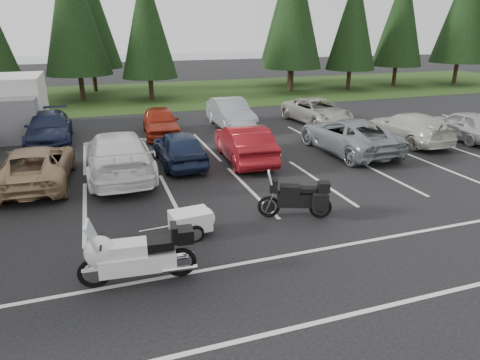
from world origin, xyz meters
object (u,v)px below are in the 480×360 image
(car_far_2, at_px, (161,122))
(car_far_4, at_px, (317,111))
(touring_motorcycle, at_px, (137,251))
(cargo_trailer, at_px, (190,223))
(car_near_6, at_px, (348,135))
(car_near_8, at_px, (465,125))
(car_near_5, at_px, (244,143))
(car_near_2, at_px, (36,165))
(car_near_4, at_px, (179,148))
(car_far_1, at_px, (49,128))
(car_near_7, at_px, (408,127))
(car_far_3, at_px, (231,113))
(box_truck, at_px, (18,106))
(adventure_motorcycle, at_px, (295,195))
(car_near_3, at_px, (118,154))

(car_far_2, height_order, car_far_4, car_far_2)
(touring_motorcycle, relative_size, cargo_trailer, 1.86)
(car_near_6, height_order, car_near_8, car_near_6)
(car_near_5, distance_m, car_near_8, 11.52)
(car_near_2, bearing_deg, cargo_trailer, 129.75)
(car_near_4, distance_m, cargo_trailer, 6.40)
(car_far_1, bearing_deg, car_near_7, -18.74)
(car_far_1, xyz_separation_m, car_far_3, (9.27, 0.39, 0.07))
(car_near_2, relative_size, touring_motorcycle, 1.77)
(car_near_8, bearing_deg, car_near_5, -1.01)
(box_truck, distance_m, car_far_3, 11.03)
(box_truck, distance_m, car_far_1, 2.97)
(car_near_6, distance_m, adventure_motorcycle, 7.73)
(car_near_6, height_order, cargo_trailer, car_near_6)
(car_near_3, relative_size, adventure_motorcycle, 2.42)
(car_far_1, height_order, adventure_motorcycle, adventure_motorcycle)
(car_near_4, distance_m, car_near_6, 7.51)
(box_truck, bearing_deg, cargo_trailer, -67.61)
(car_far_4, bearing_deg, car_near_3, -158.64)
(car_near_8, xyz_separation_m, cargo_trailer, (-15.14, -5.81, -0.38))
(car_far_1, bearing_deg, car_near_2, -90.58)
(car_near_3, bearing_deg, car_near_5, -177.67)
(car_far_1, height_order, touring_motorcycle, touring_motorcycle)
(car_near_7, distance_m, car_far_2, 12.21)
(car_near_4, bearing_deg, box_truck, -50.42)
(car_near_6, relative_size, car_near_7, 1.11)
(car_near_8, height_order, touring_motorcycle, touring_motorcycle)
(car_near_2, distance_m, car_near_8, 19.41)
(box_truck, xyz_separation_m, car_near_6, (14.28, -8.41, -0.69))
(car_near_3, bearing_deg, car_far_4, -153.54)
(car_near_3, xyz_separation_m, car_near_8, (16.59, 0.13, -0.11))
(car_far_2, bearing_deg, touring_motorcycle, -97.20)
(car_far_4, bearing_deg, car_near_2, -163.34)
(car_near_4, distance_m, car_far_1, 7.52)
(car_near_4, relative_size, cargo_trailer, 2.72)
(car_near_6, height_order, touring_motorcycle, touring_motorcycle)
(car_far_1, height_order, cargo_trailer, car_far_1)
(car_far_3, height_order, car_far_4, car_far_3)
(touring_motorcycle, bearing_deg, car_near_4, 77.50)
(car_near_5, bearing_deg, car_near_4, -4.10)
(box_truck, bearing_deg, car_near_4, -49.06)
(car_near_4, distance_m, car_far_2, 5.07)
(car_far_3, bearing_deg, touring_motorcycle, -114.58)
(box_truck, relative_size, car_near_2, 1.12)
(box_truck, xyz_separation_m, car_far_2, (6.85, -2.76, -0.72))
(car_near_2, bearing_deg, car_near_3, -177.06)
(box_truck, height_order, car_near_6, box_truck)
(car_far_2, bearing_deg, adventure_motorcycle, -75.50)
(car_near_6, distance_m, car_far_4, 6.07)
(car_far_1, bearing_deg, car_far_4, -1.07)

